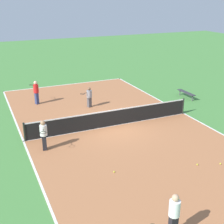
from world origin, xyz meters
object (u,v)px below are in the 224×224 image
at_px(player_coach_red, 36,91).
at_px(tennis_ball_near_net, 69,120).
at_px(tennis_ball_right_alley, 220,164).
at_px(player_far_white, 44,133).
at_px(player_baseline_gray, 89,96).
at_px(bench, 186,93).
at_px(tennis_ball_far_baseline, 114,172).
at_px(player_near_white, 174,213).
at_px(tennis_ball_midcourt, 197,164).
at_px(tennis_net, 112,117).

height_order(player_coach_red, tennis_ball_near_net, player_coach_red).
height_order(player_coach_red, tennis_ball_right_alley, player_coach_red).
distance_m(tennis_ball_right_alley, tennis_ball_near_net, 9.37).
height_order(player_far_white, tennis_ball_near_net, player_far_white).
bearing_deg(tennis_ball_near_net, tennis_ball_right_alley, 120.88).
relative_size(player_baseline_gray, tennis_ball_right_alley, 20.81).
bearing_deg(player_far_white, bench, 121.78).
relative_size(bench, player_baseline_gray, 1.30).
relative_size(player_far_white, tennis_ball_far_baseline, 23.18).
bearing_deg(player_coach_red, player_near_white, 164.68).
bearing_deg(tennis_ball_midcourt, bench, -123.50).
bearing_deg(player_baseline_gray, tennis_ball_far_baseline, 55.50).
relative_size(tennis_net, tennis_ball_far_baseline, 150.24).
relative_size(player_near_white, tennis_ball_far_baseline, 22.77).
xyz_separation_m(tennis_net, tennis_ball_near_net, (2.07, -1.91, -0.50)).
relative_size(player_near_white, player_far_white, 0.98).
height_order(player_coach_red, player_near_white, player_coach_red).
distance_m(tennis_net, tennis_ball_far_baseline, 5.22).
bearing_deg(tennis_ball_far_baseline, tennis_ball_midcourt, 165.41).
distance_m(player_coach_red, tennis_ball_midcourt, 12.63).
distance_m(tennis_net, player_baseline_gray, 3.69).
distance_m(player_coach_red, player_far_white, 7.30).
bearing_deg(tennis_ball_far_baseline, bench, -141.29).
distance_m(player_far_white, player_baseline_gray, 6.63).
height_order(player_far_white, tennis_ball_midcourt, player_far_white).
bearing_deg(tennis_ball_right_alley, tennis_ball_far_baseline, -15.77).
distance_m(tennis_ball_right_alley, tennis_ball_far_baseline, 4.94).
bearing_deg(bench, tennis_ball_far_baseline, -51.29).
xyz_separation_m(tennis_net, tennis_ball_far_baseline, (2.02, 4.79, -0.50)).
bearing_deg(player_coach_red, player_far_white, 150.98).
relative_size(tennis_ball_right_alley, tennis_ball_near_net, 1.00).
distance_m(player_near_white, tennis_ball_near_net, 10.96).
xyz_separation_m(player_coach_red, player_near_white, (-1.43, 14.82, -0.09)).
distance_m(player_far_white, tennis_ball_midcourt, 7.48).
bearing_deg(tennis_ball_right_alley, tennis_net, -65.97).
relative_size(tennis_ball_near_net, tennis_ball_midcourt, 1.00).
bearing_deg(tennis_net, tennis_ball_right_alley, 114.03).
height_order(player_far_white, tennis_ball_far_baseline, player_far_white).
relative_size(tennis_net, player_baseline_gray, 7.22).
relative_size(bench, player_coach_red, 1.10).
bearing_deg(player_baseline_gray, player_coach_red, -55.36).
xyz_separation_m(tennis_net, player_coach_red, (3.28, -5.81, 0.43)).
bearing_deg(player_far_white, tennis_ball_near_net, 158.30).
bearing_deg(player_near_white, player_far_white, -72.40).
bearing_deg(bench, player_coach_red, -106.39).
relative_size(player_coach_red, tennis_ball_midcourt, 24.73).
bearing_deg(player_near_white, player_coach_red, -84.92).
bearing_deg(tennis_net, tennis_ball_near_net, -42.63).
bearing_deg(player_far_white, tennis_ball_right_alley, 68.57).
height_order(player_coach_red, player_far_white, player_coach_red).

